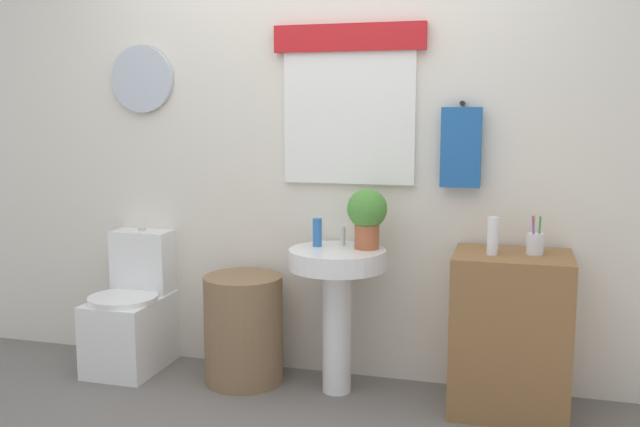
# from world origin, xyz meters

# --- Properties ---
(back_wall) EXTENTS (4.40, 0.18, 2.60)m
(back_wall) POSITION_xyz_m (0.00, 1.15, 1.30)
(back_wall) COLOR silver
(back_wall) RESTS_ON ground_plane
(toilet) EXTENTS (0.38, 0.51, 0.79)m
(toilet) POSITION_xyz_m (-1.05, 0.88, 0.30)
(toilet) COLOR white
(toilet) RESTS_ON ground_plane
(laundry_hamper) EXTENTS (0.42, 0.42, 0.58)m
(laundry_hamper) POSITION_xyz_m (-0.36, 0.85, 0.29)
(laundry_hamper) COLOR #846647
(laundry_hamper) RESTS_ON ground_plane
(pedestal_sink) EXTENTS (0.50, 0.50, 0.75)m
(pedestal_sink) POSITION_xyz_m (0.16, 0.85, 0.56)
(pedestal_sink) COLOR white
(pedestal_sink) RESTS_ON ground_plane
(faucet) EXTENTS (0.03, 0.03, 0.10)m
(faucet) POSITION_xyz_m (0.16, 0.97, 0.80)
(faucet) COLOR silver
(faucet) RESTS_ON pedestal_sink
(wooden_cabinet) EXTENTS (0.55, 0.44, 0.78)m
(wooden_cabinet) POSITION_xyz_m (1.02, 0.85, 0.39)
(wooden_cabinet) COLOR olive
(wooden_cabinet) RESTS_ON ground_plane
(soap_bottle) EXTENTS (0.05, 0.05, 0.15)m
(soap_bottle) POSITION_xyz_m (0.04, 0.90, 0.83)
(soap_bottle) COLOR #2D6BB7
(soap_bottle) RESTS_ON pedestal_sink
(potted_plant) EXTENTS (0.20, 0.20, 0.31)m
(potted_plant) POSITION_xyz_m (0.30, 0.91, 0.93)
(potted_plant) COLOR #AD5B38
(potted_plant) RESTS_ON pedestal_sink
(lotion_bottle) EXTENTS (0.05, 0.05, 0.18)m
(lotion_bottle) POSITION_xyz_m (0.92, 0.81, 0.87)
(lotion_bottle) COLOR white
(lotion_bottle) RESTS_ON wooden_cabinet
(toothbrush_cup) EXTENTS (0.08, 0.08, 0.19)m
(toothbrush_cup) POSITION_xyz_m (1.12, 0.87, 0.83)
(toothbrush_cup) COLOR silver
(toothbrush_cup) RESTS_ON wooden_cabinet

